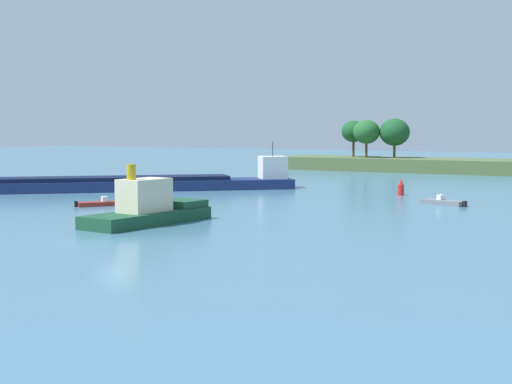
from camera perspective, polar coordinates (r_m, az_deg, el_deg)
The scene contains 6 objects.
ground_plane at distance 51.99m, azimuth -10.57°, elevation -3.66°, with size 400.00×400.00×0.00m, color teal.
cargo_barge at distance 93.75m, azimuth -10.02°, elevation 0.65°, with size 35.89×33.88×5.82m.
small_motorboat at distance 77.51m, azimuth 13.83°, elevation -0.74°, with size 4.84×2.81×0.98m.
fishing_skiff at distance 75.96m, azimuth -11.51°, elevation -0.84°, with size 3.80×4.59×0.91m.
tugboat at distance 61.04m, azimuth -7.97°, elevation -1.23°, with size 4.73×11.87×4.81m.
channel_buoy_red at distance 87.39m, azimuth 10.76°, elevation 0.28°, with size 0.70×0.70×1.90m.
Camera 1 is at (33.72, -38.84, 7.59)m, focal length 53.59 mm.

